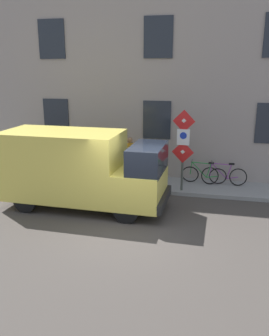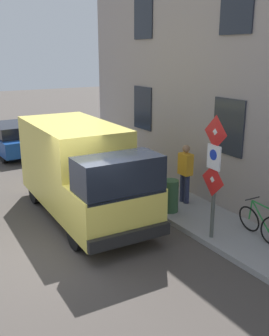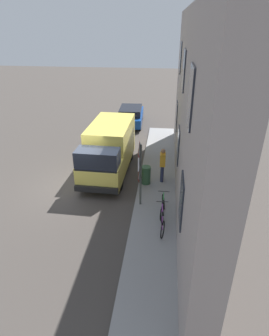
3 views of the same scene
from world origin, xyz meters
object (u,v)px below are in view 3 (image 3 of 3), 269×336
object	(u,v)px
parked_hatchback	(131,115)
pedestrian	(162,164)
delivery_van	(109,148)
bicycle_green	(163,208)
litter_bin	(146,175)
sign_post_stacked	(140,167)
bicycle_purple	(162,220)

from	to	relation	value
parked_hatchback	pedestrian	bearing A→B (deg)	-165.57
delivery_van	bicycle_green	bearing A→B (deg)	38.63
delivery_van	litter_bin	distance (m)	2.55
delivery_van	bicycle_green	world-z (taller)	delivery_van
sign_post_stacked	pedestrian	world-z (taller)	sign_post_stacked
sign_post_stacked	bicycle_purple	size ratio (longest dim) A/B	1.64
litter_bin	parked_hatchback	bearing A→B (deg)	101.67
parked_hatchback	litter_bin	distance (m)	9.38
sign_post_stacked	delivery_van	bearing A→B (deg)	121.38
bicycle_green	litter_bin	distance (m)	2.69
sign_post_stacked	parked_hatchback	xyz separation A→B (m)	(-1.75, 10.98, -1.18)
delivery_van	bicycle_purple	xyz separation A→B (m)	(2.92, -4.62, -0.82)
delivery_van	bicycle_purple	size ratio (longest dim) A/B	3.14
sign_post_stacked	bicycle_green	bearing A→B (deg)	-36.37
bicycle_purple	sign_post_stacked	bearing A→B (deg)	31.05
sign_post_stacked	bicycle_purple	bearing A→B (deg)	-55.83
bicycle_purple	litter_bin	xyz separation A→B (m)	(-0.87, 3.30, 0.08)
delivery_van	bicycle_green	size ratio (longest dim) A/B	3.14
bicycle_purple	bicycle_green	bearing A→B (deg)	-3.17
bicycle_purple	delivery_van	bearing A→B (deg)	29.18
pedestrian	delivery_van	bearing A→B (deg)	-21.09
parked_hatchback	bicycle_purple	size ratio (longest dim) A/B	2.37
delivery_van	bicycle_purple	world-z (taller)	delivery_van
parked_hatchback	bicycle_purple	world-z (taller)	parked_hatchback
parked_hatchback	bicycle_green	size ratio (longest dim) A/B	2.37
delivery_van	bicycle_purple	bearing A→B (deg)	33.87
bicycle_purple	pedestrian	xyz separation A→B (m)	(-0.11, 3.64, 0.56)
bicycle_purple	litter_bin	world-z (taller)	litter_bin
bicycle_green	bicycle_purple	bearing A→B (deg)	-178.52
litter_bin	bicycle_purple	bearing A→B (deg)	-75.18
pedestrian	litter_bin	distance (m)	0.96
bicycle_purple	pedestrian	bearing A→B (deg)	-1.33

